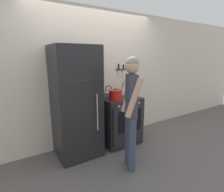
# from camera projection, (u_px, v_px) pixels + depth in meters

# --- Properties ---
(ground_plane) EXTENTS (14.00, 14.00, 0.00)m
(ground_plane) POSITION_uv_depth(u_px,v_px,m) (98.00, 138.00, 3.66)
(ground_plane) COLOR #5B5654
(wall_back) EXTENTS (10.00, 0.06, 2.55)m
(wall_back) POSITION_uv_depth(u_px,v_px,m) (96.00, 77.00, 3.40)
(wall_back) COLOR beige
(wall_back) RESTS_ON ground_plane
(refrigerator) EXTENTS (0.71, 0.68, 1.85)m
(refrigerator) POSITION_uv_depth(u_px,v_px,m) (76.00, 103.00, 2.89)
(refrigerator) COLOR black
(refrigerator) RESTS_ON ground_plane
(stove_range) EXTENTS (0.73, 0.68, 0.91)m
(stove_range) POSITION_uv_depth(u_px,v_px,m) (119.00, 119.00, 3.42)
(stove_range) COLOR #232326
(stove_range) RESTS_ON ground_plane
(dutch_oven_pot) EXTENTS (0.28, 0.24, 0.20)m
(dutch_oven_pot) POSITION_uv_depth(u_px,v_px,m) (115.00, 95.00, 3.13)
(dutch_oven_pot) COLOR red
(dutch_oven_pot) RESTS_ON stove_range
(tea_kettle) EXTENTS (0.23, 0.18, 0.22)m
(tea_kettle) POSITION_uv_depth(u_px,v_px,m) (109.00, 94.00, 3.36)
(tea_kettle) COLOR silver
(tea_kettle) RESTS_ON stove_range
(utensil_jar) EXTENTS (0.08, 0.08, 0.28)m
(utensil_jar) POSITION_uv_depth(u_px,v_px,m) (123.00, 91.00, 3.53)
(utensil_jar) COLOR silver
(utensil_jar) RESTS_ON stove_range
(person) EXTENTS (0.36, 0.40, 1.68)m
(person) POSITION_uv_depth(u_px,v_px,m) (131.00, 108.00, 2.50)
(person) COLOR #38425B
(person) RESTS_ON ground_plane
(wall_knife_strip) EXTENTS (0.24, 0.03, 0.33)m
(wall_knife_strip) POSITION_uv_depth(u_px,v_px,m) (121.00, 69.00, 3.62)
(wall_knife_strip) COLOR brown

